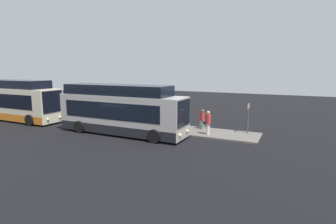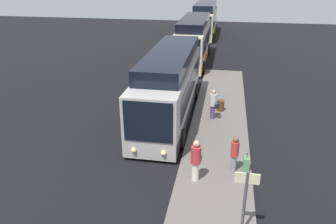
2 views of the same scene
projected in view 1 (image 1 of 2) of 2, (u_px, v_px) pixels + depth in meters
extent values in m
plane|color=black|center=(122.00, 134.00, 20.62)|extent=(80.00, 80.00, 0.00)
cube|color=#605B56|center=(143.00, 126.00, 23.40)|extent=(20.00, 3.10, 0.14)
cube|color=#B2ADA8|center=(122.00, 113.00, 20.56)|extent=(10.52, 2.46, 2.92)
cube|color=black|center=(122.00, 127.00, 20.74)|extent=(10.47, 2.48, 0.70)
cube|color=black|center=(119.00, 109.00, 20.62)|extent=(8.63, 2.49, 1.28)
cube|color=black|center=(184.00, 113.00, 18.22)|extent=(0.06, 2.17, 1.87)
sphere|color=#F9E58C|center=(187.00, 131.00, 19.04)|extent=(0.24, 0.24, 0.24)
sphere|color=#F9E58C|center=(180.00, 135.00, 17.84)|extent=(0.24, 0.24, 0.24)
cylinder|color=black|center=(169.00, 129.00, 20.30)|extent=(0.97, 0.30, 0.97)
cylinder|color=black|center=(154.00, 136.00, 18.12)|extent=(0.97, 0.30, 0.97)
cylinder|color=black|center=(100.00, 121.00, 23.24)|extent=(0.97, 0.30, 0.97)
cylinder|color=black|center=(80.00, 127.00, 21.06)|extent=(0.97, 0.30, 0.97)
cube|color=black|center=(117.00, 90.00, 20.44)|extent=(8.94, 2.26, 0.79)
cube|color=beige|center=(16.00, 103.00, 26.05)|extent=(10.34, 2.44, 3.07)
cube|color=orange|center=(17.00, 115.00, 26.24)|extent=(10.28, 2.46, 0.70)
cube|color=black|center=(14.00, 99.00, 26.10)|extent=(8.47, 2.47, 1.35)
cube|color=black|center=(53.00, 102.00, 23.74)|extent=(0.06, 2.15, 1.96)
sphere|color=#F9E58C|center=(60.00, 117.00, 24.58)|extent=(0.24, 0.24, 0.24)
sphere|color=#F9E58C|center=(48.00, 119.00, 23.39)|extent=(0.24, 0.24, 0.24)
cylinder|color=black|center=(52.00, 116.00, 25.82)|extent=(1.02, 0.30, 1.02)
cylinder|color=black|center=(30.00, 120.00, 23.65)|extent=(1.02, 0.30, 1.02)
cylinder|color=black|center=(9.00, 111.00, 28.71)|extent=(1.02, 0.30, 1.02)
cube|color=black|center=(12.00, 84.00, 25.92)|extent=(8.78, 2.24, 0.77)
cylinder|color=#4C476B|center=(141.00, 121.00, 22.91)|extent=(0.36, 0.36, 0.80)
cylinder|color=silver|center=(141.00, 113.00, 22.79)|extent=(0.52, 0.52, 0.70)
sphere|color=tan|center=(141.00, 108.00, 22.71)|extent=(0.26, 0.26, 0.26)
cube|color=black|center=(144.00, 116.00, 23.00)|extent=(0.31, 0.26, 0.24)
cylinder|color=gray|center=(202.00, 125.00, 21.71)|extent=(0.27, 0.27, 0.75)
cylinder|color=#BF3333|center=(203.00, 116.00, 21.60)|extent=(0.38, 0.38, 0.65)
sphere|color=brown|center=(203.00, 111.00, 21.52)|extent=(0.24, 0.24, 0.24)
cube|color=maroon|center=(200.00, 119.00, 21.79)|extent=(0.18, 0.30, 0.24)
cylinder|color=silver|center=(208.00, 129.00, 19.94)|extent=(0.34, 0.34, 0.83)
cylinder|color=#BF3333|center=(208.00, 119.00, 19.82)|extent=(0.49, 0.49, 0.72)
sphere|color=tan|center=(208.00, 113.00, 19.74)|extent=(0.27, 0.27, 0.27)
cube|color=#334C7F|center=(205.00, 123.00, 20.06)|extent=(0.20, 0.30, 0.24)
cube|color=#598C59|center=(202.00, 124.00, 22.28)|extent=(0.41, 0.26, 0.60)
cylinder|color=black|center=(202.00, 119.00, 22.21)|extent=(0.02, 0.02, 0.24)
cylinder|color=#4C4C51|center=(248.00, 118.00, 20.26)|extent=(0.10, 0.10, 2.35)
cube|color=beige|center=(249.00, 106.00, 20.11)|extent=(0.04, 0.75, 0.36)
cylinder|color=#593319|center=(132.00, 120.00, 23.85)|extent=(0.44, 0.44, 0.65)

